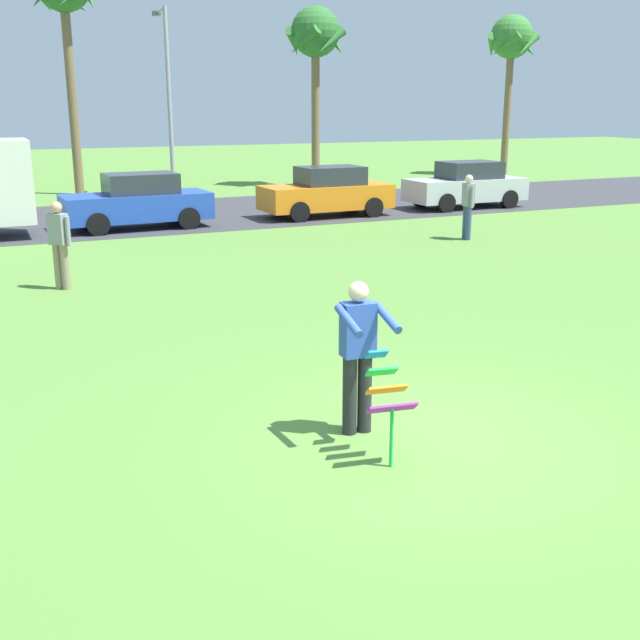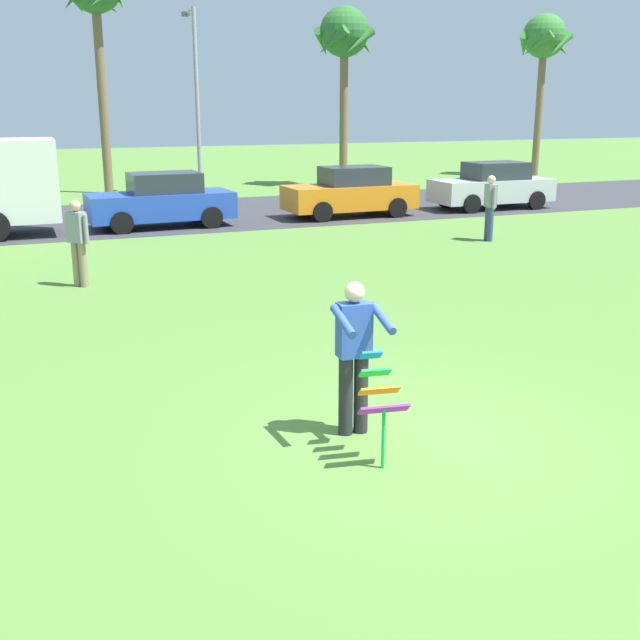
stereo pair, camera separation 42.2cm
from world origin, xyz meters
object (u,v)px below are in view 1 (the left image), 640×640
at_px(person_kite_flyer, 358,352).
at_px(palm_tree_centre_far, 315,39).
at_px(palm_tree_far_left, 511,43).
at_px(person_walker_near, 59,242).
at_px(kite_held, 387,393).
at_px(streetlight_pole, 168,91).
at_px(parked_car_orange, 327,193).
at_px(parked_car_silver, 466,186).
at_px(person_walker_far, 468,205).
at_px(parked_car_blue, 138,202).

xyz_separation_m(person_kite_flyer, palm_tree_centre_far, (10.61, 24.95, 5.24)).
distance_m(palm_tree_far_left, person_walker_near, 30.07).
height_order(kite_held, palm_tree_far_left, palm_tree_far_left).
bearing_deg(streetlight_pole, parked_car_orange, -66.31).
relative_size(palm_tree_centre_far, person_walker_near, 4.35).
xyz_separation_m(parked_car_silver, streetlight_pole, (-8.61, 7.38, 3.22)).
height_order(kite_held, streetlight_pole, streetlight_pole).
xyz_separation_m(parked_car_silver, palm_tree_far_left, (9.44, 10.30, 5.63)).
relative_size(parked_car_silver, person_walker_far, 2.43).
bearing_deg(kite_held, person_walker_near, 102.62).
relative_size(kite_held, parked_car_blue, 0.26).
distance_m(parked_car_orange, streetlight_pole, 8.68).
bearing_deg(palm_tree_centre_far, parked_car_orange, -111.91).
bearing_deg(parked_car_blue, parked_car_orange, -0.01).
bearing_deg(person_walker_near, palm_tree_far_left, 36.13).
distance_m(parked_car_blue, palm_tree_far_left, 23.97).
distance_m(palm_tree_centre_far, person_walker_near, 21.36).
xyz_separation_m(streetlight_pole, person_walker_far, (4.82, -12.93, -3.06)).
height_order(kite_held, parked_car_orange, parked_car_orange).
bearing_deg(palm_tree_centre_far, person_walker_far, -98.13).
relative_size(parked_car_orange, palm_tree_far_left, 0.54).
xyz_separation_m(palm_tree_centre_far, streetlight_pole, (-6.93, -1.80, -2.19)).
relative_size(person_kite_flyer, palm_tree_centre_far, 0.23).
xyz_separation_m(person_kite_flyer, parked_car_orange, (6.92, 15.78, -0.18)).
height_order(parked_car_blue, parked_car_orange, same).
bearing_deg(streetlight_pole, palm_tree_far_left, 9.20).
bearing_deg(parked_car_orange, palm_tree_far_left, 34.81).
distance_m(person_kite_flyer, streetlight_pole, 23.64).
xyz_separation_m(person_kite_flyer, parked_car_blue, (0.83, 15.78, -0.18)).
bearing_deg(palm_tree_far_left, person_walker_near, -143.87).
xyz_separation_m(parked_car_orange, palm_tree_centre_far, (3.69, 9.18, 5.41)).
relative_size(parked_car_blue, parked_car_orange, 1.01).
bearing_deg(person_walker_far, streetlight_pole, 110.45).
bearing_deg(person_kite_flyer, parked_car_silver, 52.07).
height_order(palm_tree_centre_far, person_walker_far, palm_tree_centre_far).
bearing_deg(person_walker_near, parked_car_silver, 26.28).
xyz_separation_m(kite_held, palm_tree_far_left, (21.78, 26.80, 5.67)).
distance_m(parked_car_orange, palm_tree_centre_far, 11.28).
distance_m(parked_car_blue, parked_car_orange, 6.09).
height_order(parked_car_orange, person_walker_far, person_walker_far).
xyz_separation_m(palm_tree_far_left, person_walker_near, (-23.88, -17.43, -5.47)).
relative_size(person_kite_flyer, parked_car_orange, 0.41).
bearing_deg(parked_car_blue, streetlight_pole, 68.87).
relative_size(person_kite_flyer, palm_tree_far_left, 0.22).
bearing_deg(kite_held, parked_car_silver, 53.21).
distance_m(parked_car_orange, parked_car_silver, 5.37).
xyz_separation_m(parked_car_orange, streetlight_pole, (-3.24, 7.38, 3.22)).
bearing_deg(person_walker_far, person_walker_near, -171.60).
bearing_deg(person_walker_far, parked_car_silver, 55.72).
relative_size(parked_car_orange, person_walker_far, 2.44).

